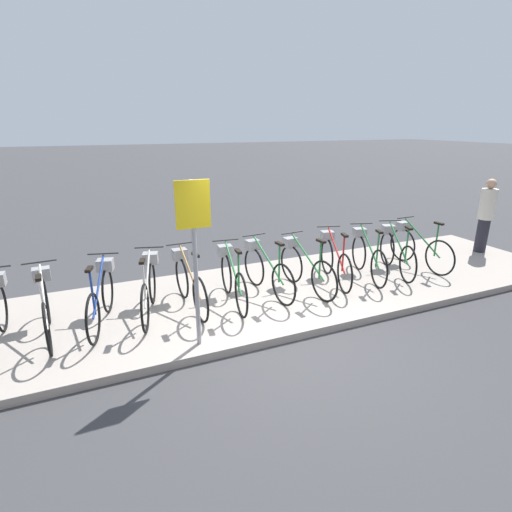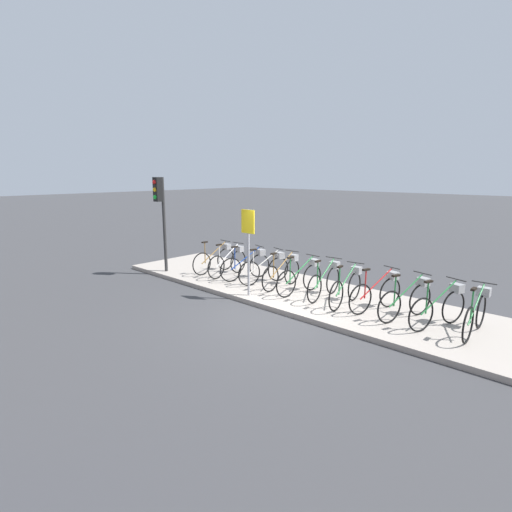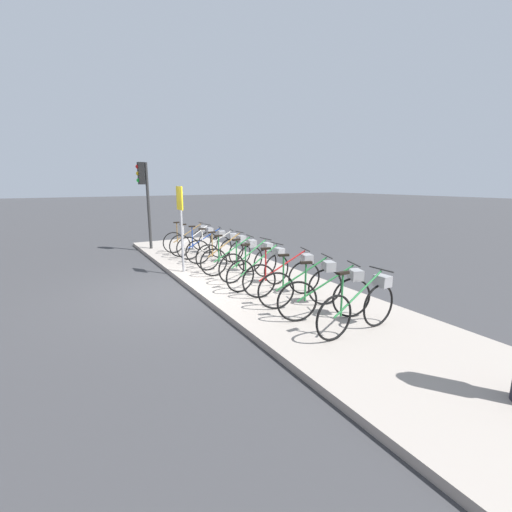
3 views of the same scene
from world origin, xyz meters
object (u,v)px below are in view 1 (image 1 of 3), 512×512
parked_bicycle_7 (304,266)px  parked_bicycle_9 (367,254)px  parked_bicycle_3 (149,286)px  parked_bicycle_1 (45,305)px  pedestrian (486,214)px  parked_bicycle_10 (396,250)px  parked_bicycle_4 (189,281)px  parked_bicycle_6 (265,269)px  parked_bicycle_2 (101,295)px  sign_post (194,237)px  parked_bicycle_8 (334,258)px  parked_bicycle_5 (232,276)px  parked_bicycle_11 (417,246)px

parked_bicycle_7 → parked_bicycle_9: bearing=3.2°
parked_bicycle_3 → parked_bicycle_7: same height
parked_bicycle_1 → parked_bicycle_9: (5.64, 0.07, 0.00)m
parked_bicycle_7 → pedestrian: size_ratio=1.00×
parked_bicycle_9 → parked_bicycle_10: same height
parked_bicycle_4 → parked_bicycle_6: 1.39m
parked_bicycle_2 → parked_bicycle_3: size_ratio=1.00×
sign_post → parked_bicycle_10: bearing=14.7°
parked_bicycle_1 → parked_bicycle_3: size_ratio=1.03×
parked_bicycle_8 → sign_post: 3.43m
parked_bicycle_3 → parked_bicycle_8: (3.46, 0.02, 0.00)m
parked_bicycle_2 → sign_post: size_ratio=0.74×
parked_bicycle_1 → parked_bicycle_8: same height
parked_bicycle_3 → pedestrian: (7.72, 0.20, 0.44)m
parked_bicycle_5 → parked_bicycle_11: size_ratio=1.00×
parked_bicycle_4 → pedestrian: pedestrian is taller
parked_bicycle_8 → parked_bicycle_9: 0.73m
parked_bicycle_11 → pedestrian: (2.18, 0.19, 0.44)m
parked_bicycle_3 → pedestrian: 7.73m
parked_bicycle_4 → parked_bicycle_10: bearing=-0.8°
parked_bicycle_1 → parked_bicycle_4: 2.09m
parked_bicycle_3 → parked_bicycle_11: same height
parked_bicycle_1 → pedestrian: bearing=1.9°
parked_bicycle_4 → parked_bicycle_1: bearing=-177.0°
parked_bicycle_7 → parked_bicycle_8: bearing=10.8°
sign_post → parked_bicycle_8: bearing=22.4°
parked_bicycle_11 → parked_bicycle_2: bearing=-179.4°
pedestrian → sign_post: 7.43m
parked_bicycle_3 → parked_bicycle_5: (1.35, -0.10, 0.00)m
parked_bicycle_4 → pedestrian: size_ratio=1.00×
parked_bicycle_2 → parked_bicycle_7: same height
parked_bicycle_6 → parked_bicycle_10: size_ratio=1.04×
parked_bicycle_10 → pedestrian: size_ratio=0.96×
parked_bicycle_2 → parked_bicycle_5: 2.05m
parked_bicycle_3 → parked_bicycle_8: size_ratio=1.00×
parked_bicycle_2 → parked_bicycle_5: same height
parked_bicycle_2 → parked_bicycle_8: (4.17, 0.07, 0.00)m
parked_bicycle_6 → sign_post: size_ratio=0.76×
parked_bicycle_2 → pedestrian: pedestrian is taller
parked_bicycle_3 → parked_bicycle_6: bearing=0.3°
parked_bicycle_10 → parked_bicycle_11: size_ratio=0.95×
parked_bicycle_7 → parked_bicycle_11: (2.81, 0.13, 0.00)m
parked_bicycle_1 → parked_bicycle_3: (1.45, 0.11, 0.00)m
parked_bicycle_1 → parked_bicycle_5: bearing=0.2°
parked_bicycle_5 → parked_bicycle_9: same height
parked_bicycle_5 → parked_bicycle_9: 2.84m
parked_bicycle_1 → parked_bicycle_7: (4.18, -0.01, 0.00)m
parked_bicycle_11 → sign_post: (-5.08, -1.24, 1.07)m
parked_bicycle_1 → parked_bicycle_11: bearing=1.0°
parked_bicycle_6 → parked_bicycle_1: bearing=-177.9°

